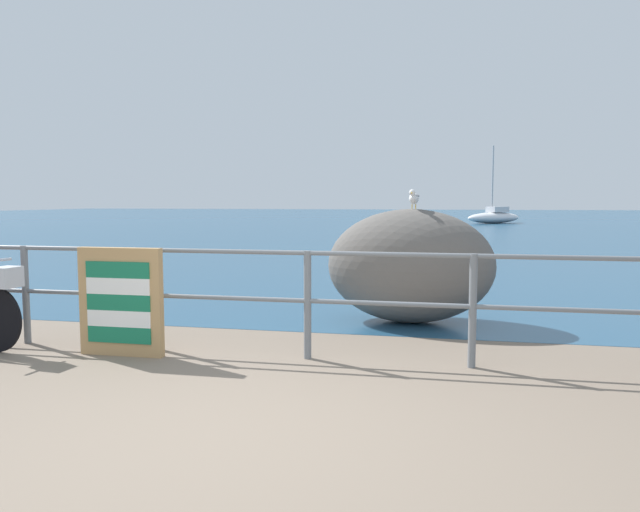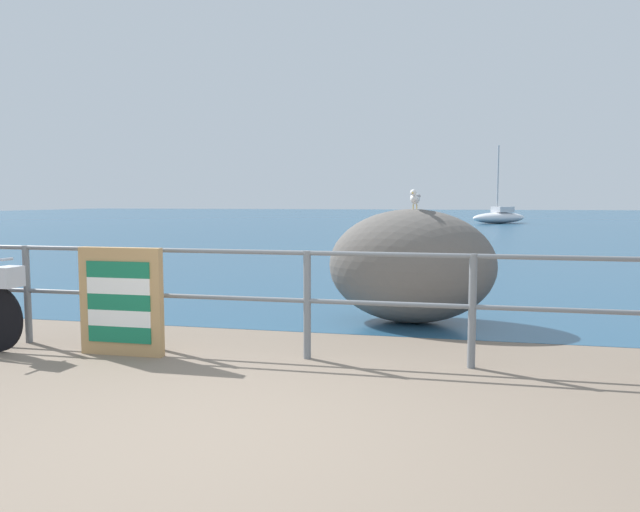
# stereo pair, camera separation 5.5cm
# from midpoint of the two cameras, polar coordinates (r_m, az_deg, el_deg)

# --- Properties ---
(ground_plane) EXTENTS (120.00, 120.00, 0.10)m
(ground_plane) POSITION_cam_midpoint_polar(r_m,az_deg,el_deg) (23.65, 9.28, 1.45)
(ground_plane) COLOR #756656
(sea_surface) EXTENTS (120.00, 90.00, 0.01)m
(sea_surface) POSITION_cam_midpoint_polar(r_m,az_deg,el_deg) (51.63, 11.04, 3.51)
(sea_surface) COLOR navy
(sea_surface) RESTS_ON ground_plane
(promenade_railing) EXTENTS (9.08, 0.07, 1.02)m
(promenade_railing) POSITION_cam_midpoint_polar(r_m,az_deg,el_deg) (5.71, -0.93, -3.29)
(promenade_railing) COLOR slate
(promenade_railing) RESTS_ON ground_plane
(folded_deckchair_stack) EXTENTS (0.84, 0.10, 1.04)m
(folded_deckchair_stack) POSITION_cam_midpoint_polar(r_m,az_deg,el_deg) (6.15, -17.83, -4.07)
(folded_deckchair_stack) COLOR tan
(folded_deckchair_stack) RESTS_ON ground_plane
(breakwater_boulder_main) EXTENTS (2.02, 1.29, 1.38)m
(breakwater_boulder_main) POSITION_cam_midpoint_polar(r_m,az_deg,el_deg) (7.48, 8.76, -0.94)
(breakwater_boulder_main) COLOR #605B56
(breakwater_boulder_main) RESTS_ON ground
(seagull) EXTENTS (0.15, 0.34, 0.23)m
(seagull) POSITION_cam_midpoint_polar(r_m,az_deg,el_deg) (7.41, 9.09, 5.43)
(seagull) COLOR gold
(seagull) RESTS_ON breakwater_boulder_main
(sailboat) EXTENTS (4.09, 3.96, 4.90)m
(sailboat) POSITION_cam_midpoint_polar(r_m,az_deg,el_deg) (40.56, 16.45, 3.54)
(sailboat) COLOR white
(sailboat) RESTS_ON sea_surface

